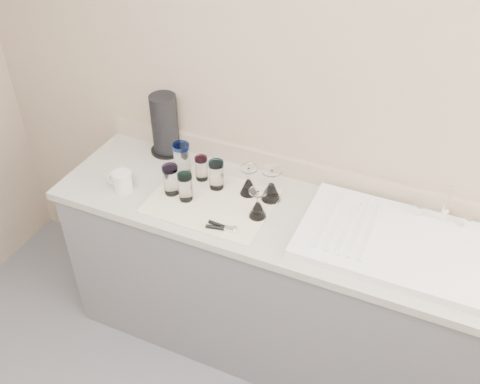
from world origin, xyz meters
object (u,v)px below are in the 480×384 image
at_px(tumbler_teal, 182,159).
at_px(tumbler_purple, 216,175).
at_px(goblet_back_right, 271,189).
at_px(paper_towel_roll, 165,125).
at_px(goblet_front_right, 258,208).
at_px(white_mug, 122,181).
at_px(can_opener, 222,227).
at_px(sink_unit, 400,243).
at_px(tumbler_magenta, 171,180).
at_px(tumbler_blue, 185,187).
at_px(goblet_back_left, 248,185).
at_px(tumbler_cyan, 201,168).

relative_size(tumbler_teal, tumbler_purple, 1.14).
height_order(goblet_back_right, paper_towel_roll, paper_towel_roll).
bearing_deg(goblet_front_right, white_mug, -173.90).
bearing_deg(goblet_front_right, can_opener, -127.19).
xyz_separation_m(tumbler_purple, goblet_front_right, (0.26, -0.12, -0.02)).
height_order(sink_unit, tumbler_magenta, sink_unit).
relative_size(tumbler_purple, paper_towel_roll, 0.45).
height_order(goblet_front_right, paper_towel_roll, paper_towel_roll).
height_order(tumbler_blue, can_opener, tumbler_blue).
xyz_separation_m(goblet_front_right, can_opener, (-0.11, -0.14, -0.04)).
distance_m(tumbler_teal, tumbler_magenta, 0.16).
bearing_deg(sink_unit, goblet_front_right, -173.38).
xyz_separation_m(goblet_front_right, white_mug, (-0.66, -0.07, -0.01)).
bearing_deg(can_opener, tumbler_blue, 153.28).
height_order(tumbler_purple, tumbler_blue, tumbler_purple).
xyz_separation_m(tumbler_purple, goblet_back_right, (0.27, 0.02, -0.02)).
bearing_deg(goblet_front_right, paper_towel_roll, 154.64).
relative_size(tumbler_magenta, can_opener, 1.08).
bearing_deg(tumbler_magenta, tumbler_blue, -9.85).
bearing_deg(can_opener, tumbler_magenta, 157.30).
relative_size(tumbler_purple, goblet_back_left, 0.98).
bearing_deg(tumbler_blue, goblet_back_right, 24.07).
relative_size(tumbler_purple, goblet_back_right, 0.88).
xyz_separation_m(goblet_back_left, can_opener, (-0.00, -0.28, -0.04)).
bearing_deg(goblet_back_right, white_mug, -162.63).
relative_size(goblet_back_left, goblet_front_right, 1.03).
bearing_deg(can_opener, goblet_back_right, 67.54).
distance_m(goblet_back_left, white_mug, 0.59).
bearing_deg(tumbler_teal, sink_unit, -4.41).
height_order(tumbler_purple, goblet_back_left, goblet_back_left).
bearing_deg(tumbler_teal, can_opener, -39.78).
bearing_deg(tumbler_magenta, tumbler_cyan, 63.37).
xyz_separation_m(tumbler_blue, goblet_back_left, (0.24, 0.16, -0.02)).
relative_size(tumbler_magenta, white_mug, 1.09).
height_order(tumbler_purple, goblet_front_right, tumbler_purple).
bearing_deg(paper_towel_roll, tumbler_teal, -40.29).
distance_m(goblet_front_right, can_opener, 0.18).
relative_size(tumbler_blue, white_mug, 1.02).
xyz_separation_m(tumbler_magenta, tumbler_blue, (0.08, -0.01, -0.01)).
height_order(sink_unit, paper_towel_roll, paper_towel_roll).
distance_m(goblet_back_right, can_opener, 0.31).
relative_size(tumbler_teal, tumbler_magenta, 1.12).
bearing_deg(sink_unit, tumbler_purple, 176.96).
height_order(sink_unit, goblet_front_right, sink_unit).
xyz_separation_m(goblet_back_left, paper_towel_roll, (-0.53, 0.17, 0.10)).
bearing_deg(can_opener, tumbler_cyan, 130.28).
distance_m(goblet_back_left, paper_towel_roll, 0.57).
height_order(goblet_back_left, white_mug, goblet_back_left).
distance_m(goblet_front_right, white_mug, 0.66).
bearing_deg(tumbler_purple, paper_towel_roll, 153.96).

